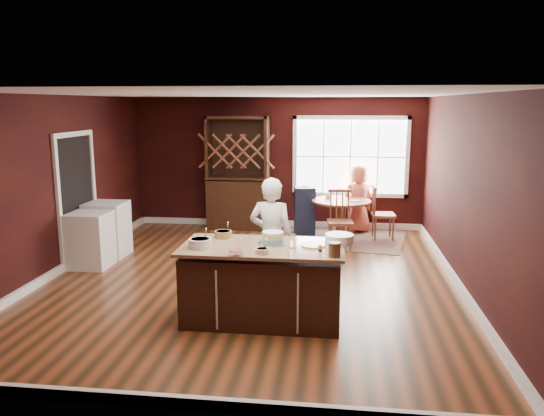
{
  "coord_description": "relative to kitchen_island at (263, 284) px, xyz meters",
  "views": [
    {
      "loc": [
        1.23,
        -7.47,
        2.57
      ],
      "look_at": [
        0.29,
        0.17,
        1.05
      ],
      "focal_mm": 35.0,
      "sensor_mm": 36.0,
      "label": 1
    }
  ],
  "objects": [
    {
      "name": "layer_cake",
      "position": [
        0.11,
        0.11,
        0.55
      ],
      "size": [
        0.36,
        0.36,
        0.14
      ],
      "primitive_type": null,
      "color": "white",
      "rests_on": "kitchen_island"
    },
    {
      "name": "toddler",
      "position": [
        0.2,
        4.43,
        0.37
      ],
      "size": [
        0.18,
        0.14,
        0.26
      ],
      "primitive_type": null,
      "color": "#8CA5BF",
      "rests_on": "high_chair"
    },
    {
      "name": "bowl_blue",
      "position": [
        -0.71,
        -0.16,
        0.53
      ],
      "size": [
        0.27,
        0.27,
        0.1
      ],
      "primitive_type": "cylinder",
      "color": "white",
      "rests_on": "kitchen_island"
    },
    {
      "name": "seated_woman",
      "position": [
        1.29,
        4.61,
        0.25
      ],
      "size": [
        0.79,
        0.68,
        1.37
      ],
      "primitive_type": "imported",
      "rotation": [
        0.0,
        0.0,
        3.58
      ],
      "color": "#C75C48",
      "rests_on": "ground"
    },
    {
      "name": "bowl_yellow",
      "position": [
        -0.54,
        0.33,
        0.52
      ],
      "size": [
        0.22,
        0.22,
        0.08
      ],
      "primitive_type": "cylinder",
      "color": "tan",
      "rests_on": "kitchen_island"
    },
    {
      "name": "dinner_plate",
      "position": [
        0.59,
        0.05,
        0.49
      ],
      "size": [
        0.29,
        0.29,
        0.02
      ],
      "primitive_type": "cylinder",
      "color": "beige",
      "rests_on": "kitchen_island"
    },
    {
      "name": "chair_south",
      "position": [
        0.93,
        3.32,
        0.09
      ],
      "size": [
        0.48,
        0.46,
        1.06
      ],
      "primitive_type": null,
      "rotation": [
        0.0,
        0.0,
        0.09
      ],
      "color": "#995721",
      "rests_on": "ground"
    },
    {
      "name": "kitchen_island",
      "position": [
        0.0,
        0.0,
        0.0
      ],
      "size": [
        1.92,
        1.01,
        0.92
      ],
      "color": "black",
      "rests_on": "ground"
    },
    {
      "name": "bowl_pink",
      "position": [
        -0.24,
        -0.44,
        0.51
      ],
      "size": [
        0.17,
        0.17,
        0.06
      ],
      "primitive_type": "cylinder",
      "color": "white",
      "rests_on": "kitchen_island"
    },
    {
      "name": "white_tub",
      "position": [
        0.9,
        0.2,
        0.54
      ],
      "size": [
        0.34,
        0.34,
        0.12
      ],
      "primitive_type": "cylinder",
      "color": "white",
      "rests_on": "kitchen_island"
    },
    {
      "name": "toy_figurine",
      "position": [
        0.68,
        -0.18,
        0.52
      ],
      "size": [
        0.05,
        0.05,
        0.08
      ],
      "primitive_type": null,
      "color": "#FFB118",
      "rests_on": "kitchen_island"
    },
    {
      "name": "table_cup",
      "position": [
        0.7,
        4.25,
        0.36
      ],
      "size": [
        0.13,
        0.13,
        0.1
      ],
      "primitive_type": "imported",
      "rotation": [
        0.0,
        0.0,
        0.01
      ],
      "color": "white",
      "rests_on": "dining_table"
    },
    {
      "name": "dryer",
      "position": [
        -3.02,
        2.38,
        0.02
      ],
      "size": [
        0.64,
        0.62,
        0.93
      ],
      "primitive_type": "cube",
      "color": "silver",
      "rests_on": "ground"
    },
    {
      "name": "chair_north",
      "position": [
        1.31,
        4.93,
        0.03
      ],
      "size": [
        0.48,
        0.47,
        0.95
      ],
      "primitive_type": null,
      "rotation": [
        0.0,
        0.0,
        3.41
      ],
      "color": "#915921",
      "rests_on": "ground"
    },
    {
      "name": "high_chair",
      "position": [
        0.23,
        4.34,
        0.06
      ],
      "size": [
        0.46,
        0.46,
        0.99
      ],
      "primitive_type": null,
      "rotation": [
        0.0,
        0.0,
        0.15
      ],
      "color": "#20273B",
      "rests_on": "ground"
    },
    {
      "name": "table_plate",
      "position": [
        1.2,
        3.99,
        0.32
      ],
      "size": [
        0.2,
        0.2,
        0.02
      ],
      "primitive_type": "cylinder",
      "color": "beige",
      "rests_on": "dining_table"
    },
    {
      "name": "room_shell",
      "position": [
        -0.38,
        1.46,
        0.91
      ],
      "size": [
        7.0,
        7.0,
        7.0
      ],
      "color": "brown",
      "rests_on": "ground"
    },
    {
      "name": "drinking_glass",
      "position": [
        0.37,
        -0.07,
        0.56
      ],
      "size": [
        0.08,
        0.08,
        0.16
      ],
      "primitive_type": "cylinder",
      "color": "white",
      "rests_on": "kitchen_island"
    },
    {
      "name": "bowl_olive",
      "position": [
        0.04,
        -0.33,
        0.51
      ],
      "size": [
        0.16,
        0.16,
        0.06
      ],
      "primitive_type": "cylinder",
      "color": "beige",
      "rests_on": "kitchen_island"
    },
    {
      "name": "washer",
      "position": [
        -3.02,
        1.74,
        0.0
      ],
      "size": [
        0.61,
        0.59,
        0.88
      ],
      "primitive_type": "cube",
      "color": "silver",
      "rests_on": "ground"
    },
    {
      "name": "stoneware_crock",
      "position": [
        0.85,
        -0.36,
        0.56
      ],
      "size": [
        0.13,
        0.13,
        0.16
      ],
      "primitive_type": "cylinder",
      "color": "#402B15",
      "rests_on": "kitchen_island"
    },
    {
      "name": "doorway",
      "position": [
        -3.35,
        2.06,
        0.59
      ],
      "size": [
        0.08,
        1.26,
        2.13
      ],
      "primitive_type": null,
      "color": "white",
      "rests_on": "room_shell"
    },
    {
      "name": "window",
      "position": [
        1.12,
        4.93,
        1.06
      ],
      "size": [
        2.36,
        0.1,
        1.66
      ],
      "primitive_type": null,
      "color": "white",
      "rests_on": "room_shell"
    },
    {
      "name": "baker",
      "position": [
        0.01,
        0.77,
        0.38
      ],
      "size": [
        0.64,
        0.46,
        1.63
      ],
      "primitive_type": "imported",
      "rotation": [
        0.0,
        0.0,
        3.02
      ],
      "color": "white",
      "rests_on": "ground"
    },
    {
      "name": "rug",
      "position": [
        0.95,
        4.08,
        -0.43
      ],
      "size": [
        2.69,
        2.26,
        0.01
      ],
      "primitive_type": "cube",
      "rotation": [
        0.0,
        0.0,
        -0.19
      ],
      "color": "brown",
      "rests_on": "ground"
    },
    {
      "name": "chair_east",
      "position": [
        1.76,
        4.1,
        0.09
      ],
      "size": [
        0.45,
        0.47,
        1.05
      ],
      "primitive_type": null,
      "rotation": [
        0.0,
        0.0,
        1.65
      ],
      "color": "brown",
      "rests_on": "ground"
    },
    {
      "name": "hutch",
      "position": [
        -1.17,
        4.68,
        0.72
      ],
      "size": [
        1.27,
        0.53,
        2.32
      ],
      "primitive_type": "cube",
      "color": "black",
      "rests_on": "ground"
    },
    {
      "name": "dining_table",
      "position": [
        0.95,
        4.08,
        0.1
      ],
      "size": [
        1.13,
        1.13,
        0.75
      ],
      "color": "brown",
      "rests_on": "ground"
    }
  ]
}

